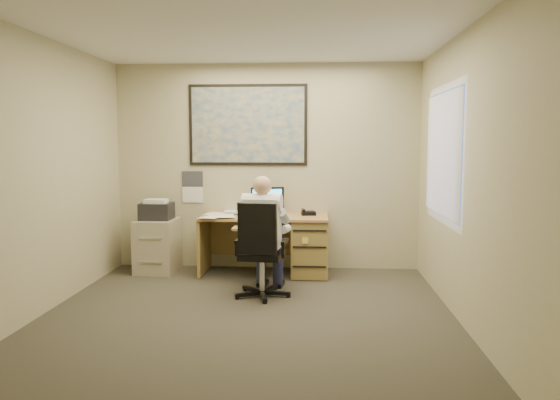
# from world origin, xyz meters

# --- Properties ---
(room_shell) EXTENTS (4.00, 4.50, 2.70)m
(room_shell) POSITION_xyz_m (0.00, 0.00, 1.35)
(room_shell) COLOR #36332A
(room_shell) RESTS_ON ground
(desk) EXTENTS (1.60, 0.97, 1.09)m
(desk) POSITION_xyz_m (0.34, 1.90, 0.44)
(desk) COLOR tan
(desk) RESTS_ON ground
(world_map) EXTENTS (1.56, 0.03, 1.06)m
(world_map) POSITION_xyz_m (-0.24, 2.23, 1.90)
(world_map) COLOR #1E4C93
(world_map) RESTS_ON room_shell
(wall_calendar) EXTENTS (0.28, 0.01, 0.42)m
(wall_calendar) POSITION_xyz_m (-0.99, 2.24, 1.08)
(wall_calendar) COLOR white
(wall_calendar) RESTS_ON room_shell
(window_blinds) EXTENTS (0.06, 1.40, 1.30)m
(window_blinds) POSITION_xyz_m (1.97, 0.80, 1.55)
(window_blinds) COLOR white
(window_blinds) RESTS_ON room_shell
(filing_cabinet) EXTENTS (0.50, 0.60, 0.95)m
(filing_cabinet) POSITION_xyz_m (-1.39, 1.91, 0.41)
(filing_cabinet) COLOR #AAA089
(filing_cabinet) RESTS_ON ground
(office_chair) EXTENTS (0.69, 0.69, 1.04)m
(office_chair) POSITION_xyz_m (0.08, 0.80, 0.30)
(office_chair) COLOR black
(office_chair) RESTS_ON ground
(person) EXTENTS (0.65, 0.85, 1.31)m
(person) POSITION_xyz_m (0.07, 0.88, 0.66)
(person) COLOR white
(person) RESTS_ON office_chair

